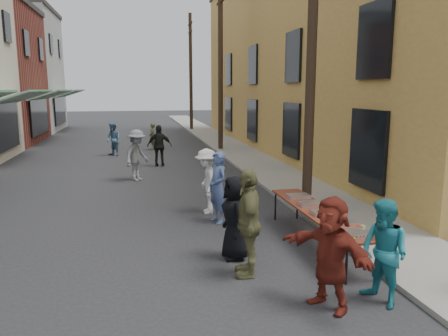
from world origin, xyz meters
name	(u,v)px	position (x,y,z in m)	size (l,w,h in m)	color
ground	(152,265)	(0.00, 0.00, 0.00)	(120.00, 120.00, 0.00)	#28282B
sidewalk	(233,149)	(5.00, 15.00, 0.05)	(2.20, 60.00, 0.10)	gray
building_ochre	(351,55)	(11.10, 14.00, 5.00)	(10.00, 28.00, 10.00)	#BB9042
utility_pole_near	(312,39)	(4.30, 3.00, 4.50)	(0.26, 0.26, 9.00)	#2D2116
utility_pole_mid	(220,64)	(4.30, 15.00, 4.50)	(0.26, 0.26, 9.00)	#2D2116
utility_pole_far	(191,73)	(4.30, 27.00, 4.50)	(0.26, 0.26, 9.00)	#2D2116
serving_table	(318,212)	(3.46, 0.38, 0.71)	(0.70, 4.00, 0.75)	maroon
catering_tray_sausage	(357,234)	(3.46, -1.27, 0.79)	(0.50, 0.33, 0.08)	maroon
catering_tray_foil_b	(340,223)	(3.46, -0.62, 0.79)	(0.50, 0.33, 0.08)	#B2B2B7
catering_tray_buns	(324,212)	(3.46, 0.08, 0.79)	(0.50, 0.33, 0.08)	tan
catering_tray_foil_d	(310,204)	(3.46, 0.78, 0.79)	(0.50, 0.33, 0.08)	#B2B2B7
catering_tray_buns_end	(298,196)	(3.46, 1.48, 0.79)	(0.50, 0.33, 0.08)	tan
condiment_jar_a	(354,241)	(3.24, -1.57, 0.79)	(0.07, 0.07, 0.08)	#A57F26
condiment_jar_b	(351,239)	(3.24, -1.47, 0.79)	(0.07, 0.07, 0.08)	#A57F26
condiment_jar_c	(348,237)	(3.24, -1.37, 0.79)	(0.07, 0.07, 0.08)	#A57F26
cup_stack	(375,237)	(3.66, -1.52, 0.81)	(0.08, 0.08, 0.12)	tan
guest_front_a	(235,218)	(1.60, 0.02, 0.81)	(0.80, 0.52, 1.63)	black
guest_front_b	(218,187)	(1.72, 2.36, 0.88)	(0.64, 0.42, 1.76)	#536AA2
guest_front_c	(384,253)	(3.38, -2.23, 0.82)	(0.79, 0.62, 1.63)	teal
guest_front_d	(207,181)	(1.60, 3.24, 0.86)	(1.11, 0.64, 1.71)	white
guest_front_e	(248,223)	(1.66, -0.78, 0.95)	(1.12, 0.47, 1.91)	olive
guest_queue_back	(331,253)	(2.54, -2.17, 0.86)	(1.60, 0.51, 1.72)	maroon
passerby_left	(137,155)	(-0.17, 7.89, 0.91)	(1.18, 0.68, 1.83)	gray
passerby_mid	(160,146)	(0.80, 10.66, 0.88)	(1.03, 0.43, 1.76)	black
passerby_right	(152,136)	(0.73, 15.88, 0.73)	(0.53, 0.35, 1.45)	brown
passerby_far	(113,139)	(-1.24, 14.11, 0.81)	(0.79, 0.62, 1.63)	teal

